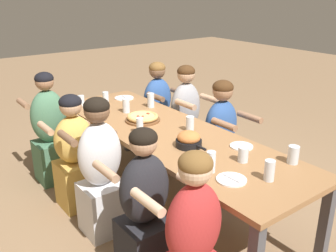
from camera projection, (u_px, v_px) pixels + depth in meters
ground_plane at (168, 206)px, 3.52m from camera, size 18.00×18.00×0.00m
dining_table at (168, 139)px, 3.28m from camera, size 2.78×0.86×0.75m
pizza_board_main at (143, 118)px, 3.50m from camera, size 0.33×0.33×0.06m
skillet_bowl at (189, 140)px, 2.93m from camera, size 0.30×0.21×0.13m
empty_plate_a at (124, 98)px, 4.21m from camera, size 0.21×0.21×0.02m
empty_plate_b at (231, 180)px, 2.43m from camera, size 0.20×0.20×0.02m
empty_plate_c at (241, 146)px, 2.94m from camera, size 0.18×0.18×0.02m
drinking_glass_a at (106, 98)px, 4.02m from camera, size 0.07×0.07×0.13m
drinking_glass_b at (269, 172)px, 2.42m from camera, size 0.07×0.07×0.14m
drinking_glass_c at (126, 106)px, 3.73m from camera, size 0.07×0.07×0.14m
drinking_glass_d at (190, 125)px, 3.25m from camera, size 0.07×0.07×0.13m
drinking_glass_e at (243, 155)px, 2.68m from camera, size 0.08×0.08×0.11m
drinking_glass_f at (293, 155)px, 2.65m from camera, size 0.08×0.08×0.13m
drinking_glass_g at (151, 101)px, 3.89m from camera, size 0.07×0.07×0.15m
drinking_glass_h at (81, 101)px, 3.94m from camera, size 0.07×0.07×0.11m
drinking_glass_i at (140, 127)px, 3.19m from camera, size 0.06×0.06×0.14m
drinking_glass_j at (211, 163)px, 2.52m from camera, size 0.06×0.06×0.15m
diner_near_left at (50, 133)px, 3.84m from camera, size 0.51×0.40×1.16m
diner_far_center at (221, 140)px, 3.70m from camera, size 0.51×0.40×1.12m
diner_near_midright at (145, 212)px, 2.53m from camera, size 0.51×0.40×1.12m
diner_near_right at (193, 250)px, 2.15m from camera, size 0.51×0.40×1.14m
diner_near_midleft at (75, 156)px, 3.39m from camera, size 0.51×0.40×1.08m
diner_near_center at (101, 173)px, 2.99m from camera, size 0.51×0.40×1.17m
diner_far_midleft at (185, 123)px, 4.11m from camera, size 0.51×0.40×1.17m
diner_far_left at (158, 112)px, 4.51m from camera, size 0.51×0.40×1.13m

